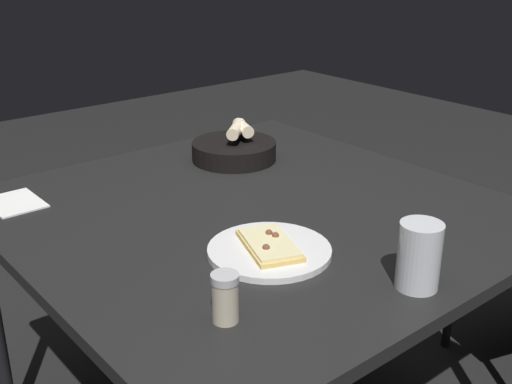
% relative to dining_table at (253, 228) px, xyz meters
% --- Properties ---
extents(dining_table, '(1.19, 1.15, 0.75)m').
position_rel_dining_table_xyz_m(dining_table, '(0.00, 0.00, 0.00)').
color(dining_table, black).
rests_on(dining_table, ground).
extents(pizza_plate, '(0.27, 0.27, 0.04)m').
position_rel_dining_table_xyz_m(pizza_plate, '(0.21, -0.13, 0.06)').
color(pizza_plate, white).
rests_on(pizza_plate, dining_table).
extents(bread_basket, '(0.25, 0.25, 0.11)m').
position_rel_dining_table_xyz_m(bread_basket, '(-0.32, 0.19, 0.09)').
color(bread_basket, black).
rests_on(bread_basket, dining_table).
extents(beer_glass, '(0.08, 0.08, 0.13)m').
position_rel_dining_table_xyz_m(beer_glass, '(0.50, -0.00, 0.11)').
color(beer_glass, silver).
rests_on(beer_glass, dining_table).
extents(pepper_shaker, '(0.05, 0.05, 0.09)m').
position_rel_dining_table_xyz_m(pepper_shaker, '(0.36, -0.36, 0.09)').
color(pepper_shaker, '#BFB299').
rests_on(pepper_shaker, dining_table).
extents(napkin, '(0.16, 0.12, 0.00)m').
position_rel_dining_table_xyz_m(napkin, '(-0.41, -0.45, 0.06)').
color(napkin, white).
rests_on(napkin, dining_table).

